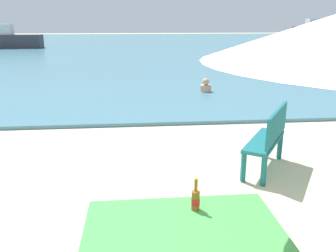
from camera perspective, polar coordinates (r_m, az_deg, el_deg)
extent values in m
cube|color=teal|center=(32.26, -4.46, 12.92)|extent=(120.00, 50.00, 0.08)
cube|color=#3D8C42|center=(2.65, 2.31, -16.05)|extent=(1.40, 0.80, 0.06)
cube|color=#3D8C42|center=(3.14, -11.00, -18.88)|extent=(0.08, 0.08, 0.70)
cube|color=#3D8C42|center=(3.27, 13.08, -17.46)|extent=(0.08, 0.08, 0.70)
cylinder|color=brown|center=(2.78, 4.47, -11.89)|extent=(0.06, 0.06, 0.16)
cone|color=brown|center=(2.74, 4.50, -10.46)|extent=(0.06, 0.06, 0.03)
cylinder|color=brown|center=(2.72, 4.53, -9.38)|extent=(0.03, 0.03, 0.09)
cylinder|color=red|center=(2.78, 4.46, -12.03)|extent=(0.07, 0.07, 0.05)
cylinder|color=gold|center=(2.69, 4.56, -8.48)|extent=(0.03, 0.03, 0.01)
cube|color=#196066|center=(5.41, 15.25, -2.37)|extent=(0.96, 1.20, 0.05)
cube|color=#196066|center=(5.30, 17.16, 0.25)|extent=(0.69, 1.02, 0.44)
cube|color=#196066|center=(6.02, 14.97, -2.78)|extent=(0.06, 0.06, 0.42)
cube|color=#196066|center=(5.02, 12.05, -6.55)|extent=(0.06, 0.06, 0.42)
cube|color=#196066|center=(5.97, 17.58, -3.16)|extent=(0.06, 0.06, 0.42)
cube|color=#196066|center=(4.96, 15.18, -7.06)|extent=(0.06, 0.06, 0.42)
cylinder|color=tan|center=(10.80, 6.08, 6.05)|extent=(0.34, 0.34, 0.20)
sphere|color=tan|center=(10.76, 6.11, 7.13)|extent=(0.21, 0.21, 0.21)
cube|color=#38383F|center=(30.39, -24.28, 12.33)|extent=(4.91, 1.34, 1.00)
cube|color=silver|center=(30.50, -25.30, 13.91)|extent=(1.56, 1.00, 0.78)
cube|color=maroon|center=(50.38, 23.03, 13.82)|extent=(6.19, 1.69, 1.27)
cube|color=silver|center=(50.09, 22.59, 15.15)|extent=(1.97, 1.27, 0.98)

